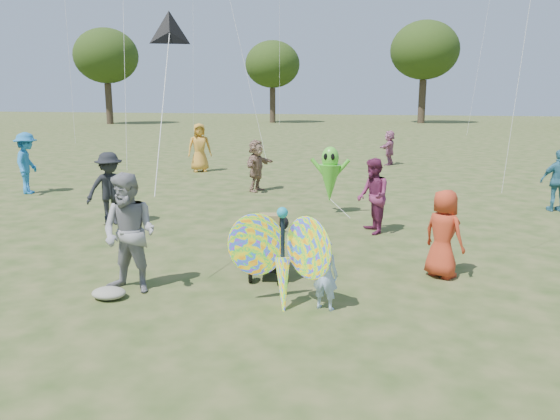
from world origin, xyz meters
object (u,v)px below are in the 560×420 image
object	(u,v)px
crowd_c	(559,181)
jogging_stroller	(271,241)
adult_man	(129,233)
crowd_j	(389,148)
child_girl	(325,275)
crowd_b	(110,189)
crowd_e	(373,196)
crowd_i	(27,163)
alien_kite	(330,177)
crowd_g	(200,148)
crowd_a	(444,234)
crowd_d	(256,165)
butterfly_kite	(283,258)

from	to	relation	value
crowd_c	jogging_stroller	distance (m)	9.14
adult_man	crowd_j	xyz separation A→B (m)	(2.95, 17.04, -0.18)
child_girl	jogging_stroller	bearing A→B (deg)	-35.76
crowd_b	crowd_e	size ratio (longest dim) A/B	1.03
crowd_i	alien_kite	world-z (taller)	crowd_i
crowd_g	jogging_stroller	size ratio (longest dim) A/B	1.73
jogging_stroller	alien_kite	world-z (taller)	alien_kite
crowd_a	crowd_d	xyz separation A→B (m)	(-5.45, 7.27, 0.08)
crowd_a	jogging_stroller	bearing A→B (deg)	50.81
crowd_b	crowd_e	distance (m)	6.09
crowd_g	crowd_i	xyz separation A→B (m)	(-3.22, -5.97, -0.01)
crowd_a	crowd_i	bearing A→B (deg)	14.50
butterfly_kite	crowd_a	bearing A→B (deg)	40.53
child_girl	crowd_a	bearing A→B (deg)	-119.65
child_girl	adult_man	world-z (taller)	adult_man
crowd_a	butterfly_kite	size ratio (longest dim) A/B	0.86
adult_man	crowd_g	bearing A→B (deg)	112.95
crowd_j	butterfly_kite	world-z (taller)	crowd_j
crowd_e	alien_kite	world-z (taller)	alien_kite
crowd_a	crowd_b	distance (m)	7.72
crowd_g	crowd_i	distance (m)	6.79
crowd_e	jogging_stroller	xyz separation A→B (m)	(-1.40, -3.39, -0.22)
crowd_d	crowd_j	distance (m)	8.67
crowd_i	crowd_a	bearing A→B (deg)	-134.53
crowd_b	crowd_d	xyz separation A→B (m)	(2.00, 5.25, -0.04)
crowd_e	alien_kite	xyz separation A→B (m)	(-1.24, 1.76, 0.13)
child_girl	crowd_i	bearing A→B (deg)	-22.14
crowd_c	alien_kite	xyz separation A→B (m)	(-5.76, -1.82, 0.16)
crowd_a	butterfly_kite	distance (m)	3.00
child_girl	butterfly_kite	bearing A→B (deg)	15.34
adult_man	crowd_i	bearing A→B (deg)	141.61
child_girl	alien_kite	world-z (taller)	alien_kite
adult_man	crowd_d	size ratio (longest dim) A/B	1.14
child_girl	alien_kite	distance (m)	6.47
child_girl	crowd_i	world-z (taller)	crowd_i
crowd_a	crowd_c	distance (m)	7.02
crowd_b	jogging_stroller	distance (m)	5.39
crowd_b	crowd_j	distance (m)	14.28
adult_man	crowd_j	distance (m)	17.29
crowd_a	crowd_g	size ratio (longest dim) A/B	0.78
crowd_d	alien_kite	size ratio (longest dim) A/B	0.94
crowd_a	butterfly_kite	xyz separation A→B (m)	(-2.28, -1.95, -0.03)
crowd_a	jogging_stroller	world-z (taller)	crowd_a
adult_man	crowd_g	distance (m)	13.68
adult_man	crowd_a	size ratio (longest dim) A/B	1.25
alien_kite	crowd_e	bearing A→B (deg)	-54.72
crowd_g	jogging_stroller	distance (m)	13.27
crowd_a	crowd_b	bearing A→B (deg)	22.01
jogging_stroller	alien_kite	xyz separation A→B (m)	(0.15, 5.15, 0.36)
crowd_g	jogging_stroller	bearing A→B (deg)	-90.93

